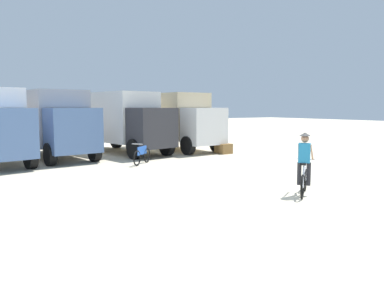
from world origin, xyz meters
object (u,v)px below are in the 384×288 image
at_px(cyclist_orange_shirt, 304,166).
at_px(bicycle_spare, 142,155).
at_px(supply_crate, 224,149).
at_px(box_truck_white_box, 122,119).
at_px(box_truck_tan_camper, 175,118).
at_px(box_truck_grey_hauler, 52,120).

xyz_separation_m(cyclist_orange_shirt, bicycle_spare, (-1.43, 7.84, -0.45)).
bearing_deg(supply_crate, box_truck_white_box, 142.96).
height_order(box_truck_white_box, bicycle_spare, box_truck_white_box).
height_order(box_truck_white_box, box_truck_tan_camper, same).
distance_m(box_truck_tan_camper, supply_crate, 3.89).
relative_size(box_truck_white_box, supply_crate, 9.04).
bearing_deg(supply_crate, cyclist_orange_shirt, -114.00).
distance_m(cyclist_orange_shirt, bicycle_spare, 7.99).
bearing_deg(box_truck_white_box, box_truck_grey_hauler, 179.36).
distance_m(box_truck_grey_hauler, box_truck_white_box, 3.69).
distance_m(box_truck_tan_camper, cyclist_orange_shirt, 12.66).
xyz_separation_m(cyclist_orange_shirt, supply_crate, (3.98, 8.94, -0.57)).
bearing_deg(box_truck_tan_camper, cyclist_orange_shirt, -102.97).
height_order(bicycle_spare, supply_crate, bicycle_spare).
bearing_deg(box_truck_tan_camper, supply_crate, -71.08).
height_order(box_truck_grey_hauler, cyclist_orange_shirt, box_truck_grey_hauler).
xyz_separation_m(box_truck_white_box, bicycle_spare, (-0.89, -4.51, -1.48)).
distance_m(box_truck_white_box, bicycle_spare, 4.83).
relative_size(cyclist_orange_shirt, supply_crate, 2.33).
xyz_separation_m(box_truck_tan_camper, bicycle_spare, (-4.26, -4.45, -1.48)).
xyz_separation_m(bicycle_spare, supply_crate, (5.41, 1.10, -0.12)).
distance_m(box_truck_white_box, supply_crate, 5.89).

